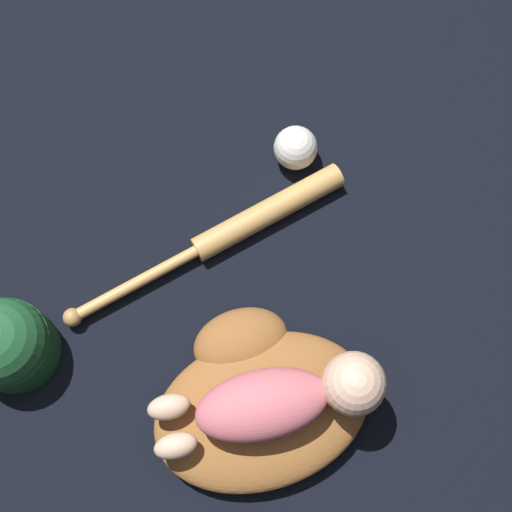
% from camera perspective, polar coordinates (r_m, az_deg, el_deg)
% --- Properties ---
extents(ground_plane, '(6.00, 6.00, 0.00)m').
position_cam_1_polar(ground_plane, '(1.20, -0.67, -15.89)').
color(ground_plane, black).
extents(baseball_glove, '(0.37, 0.32, 0.08)m').
position_cam_1_polar(baseball_glove, '(1.17, 0.20, -11.31)').
color(baseball_glove, '#935B2D').
rests_on(baseball_glove, ground).
extents(baby_figure, '(0.37, 0.15, 0.10)m').
position_cam_1_polar(baby_figure, '(1.09, 2.44, -11.39)').
color(baby_figure, '#D16670').
rests_on(baby_figure, baseball_glove).
extents(baseball_bat, '(0.54, 0.11, 0.04)m').
position_cam_1_polar(baseball_bat, '(1.25, -1.13, 2.40)').
color(baseball_bat, tan).
rests_on(baseball_bat, ground).
extents(baseball, '(0.08, 0.08, 0.08)m').
position_cam_1_polar(baseball, '(1.30, 3.18, 8.63)').
color(baseball, white).
rests_on(baseball, ground).
extents(baseball_cap, '(0.23, 0.18, 0.15)m').
position_cam_1_polar(baseball_cap, '(1.23, -19.38, -6.69)').
color(baseball_cap, '#1E562D').
rests_on(baseball_cap, ground).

